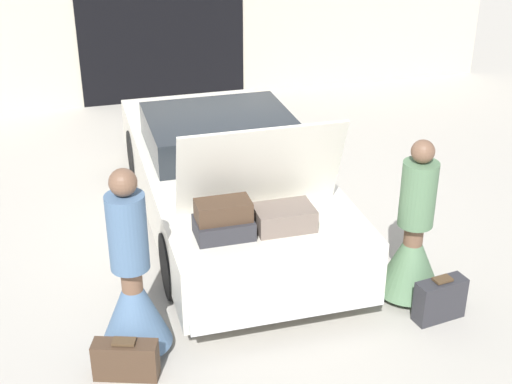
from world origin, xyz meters
TOP-DOWN VIEW (x-y plane):
  - ground_plane at (0.00, 0.00)m, footprint 40.00×40.00m
  - garage_wall_back at (0.00, 4.62)m, footprint 12.00×0.14m
  - car at (-0.00, -0.00)m, footprint 1.94×4.77m
  - person_left at (-1.34, -2.17)m, footprint 0.63×0.63m
  - person_right at (1.34, -2.06)m, footprint 0.64×0.64m
  - suitcase_beside_left_person at (-1.47, -2.51)m, footprint 0.57×0.34m
  - suitcase_beside_right_person at (1.45, -2.48)m, footprint 0.51×0.25m

SIDE VIEW (x-z plane):
  - ground_plane at x=0.00m, z-range 0.00..0.00m
  - suitcase_beside_left_person at x=-1.47m, z-range -0.01..0.36m
  - suitcase_beside_right_person at x=1.45m, z-range -0.01..0.43m
  - car at x=0.00m, z-range -0.30..1.44m
  - person_right at x=1.34m, z-range -0.24..1.42m
  - person_left at x=-1.34m, z-range -0.25..1.50m
  - garage_wall_back at x=0.00m, z-range -0.01..2.79m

